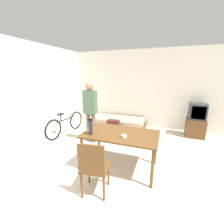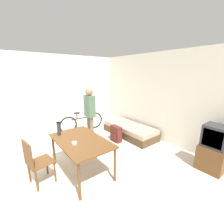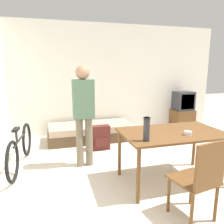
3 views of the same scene
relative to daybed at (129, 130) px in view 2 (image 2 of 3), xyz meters
The scene contains 12 objects.
ground_plane 3.14m from the daybed, 79.24° to the right, with size 20.00×20.00×0.00m, color beige.
wall_back 1.41m from the daybed, 41.84° to the left, with size 5.78×0.06×2.70m.
wall_left 2.53m from the daybed, 144.86° to the right, with size 0.06×4.57×2.70m.
daybed is the anchor object (origin of this frame).
tv 2.50m from the daybed, ahead, with size 0.52×0.47×1.04m.
dining_table 2.39m from the daybed, 70.28° to the right, with size 1.45×0.88×0.76m.
wooden_chair 3.14m from the daybed, 78.56° to the right, with size 0.50×0.50×0.94m.
bicycle 1.76m from the daybed, 141.85° to the right, with size 0.21×1.65×0.72m.
person_standing 1.59m from the daybed, 104.46° to the right, with size 0.34×0.23×1.69m.
thermos_flask 2.58m from the daybed, 83.84° to the right, with size 0.08×0.08×0.30m.
mate_bowl 2.62m from the daybed, 69.21° to the right, with size 0.10×0.10×0.05m.
backpack 0.68m from the daybed, 82.95° to the right, with size 0.37×0.21×0.50m.
Camera 2 is at (2.85, -0.36, 2.11)m, focal length 24.00 mm.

